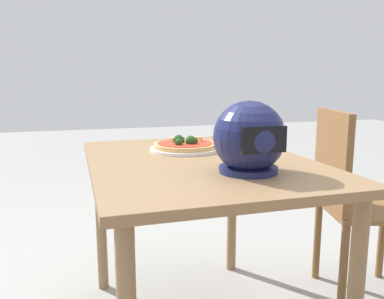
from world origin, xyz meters
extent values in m
cube|color=olive|center=(0.00, 0.00, 0.72)|extent=(0.81, 1.10, 0.03)
cylinder|color=olive|center=(-0.35, -0.49, 0.35)|extent=(0.05, 0.05, 0.71)
cylinder|color=olive|center=(0.35, -0.49, 0.35)|extent=(0.05, 0.05, 0.71)
cylinder|color=white|center=(0.00, -0.20, 0.75)|extent=(0.30, 0.30, 0.01)
cylinder|color=tan|center=(0.00, -0.20, 0.76)|extent=(0.27, 0.27, 0.02)
cylinder|color=red|center=(0.00, -0.20, 0.77)|extent=(0.24, 0.24, 0.00)
sphere|color=#234C1E|center=(-0.02, -0.16, 0.79)|extent=(0.04, 0.04, 0.04)
sphere|color=#234C1E|center=(0.02, -0.22, 0.78)|extent=(0.04, 0.04, 0.04)
sphere|color=#234C1E|center=(0.04, -0.15, 0.78)|extent=(0.03, 0.03, 0.03)
sphere|color=#234C1E|center=(0.01, -0.21, 0.78)|extent=(0.03, 0.03, 0.03)
sphere|color=#234C1E|center=(-0.04, -0.19, 0.78)|extent=(0.03, 0.03, 0.03)
cylinder|color=#E0D172|center=(0.05, -0.23, 0.78)|extent=(0.02, 0.02, 0.02)
cylinder|color=#E0D172|center=(-0.08, -0.27, 0.78)|extent=(0.02, 0.02, 0.01)
cylinder|color=#E0D172|center=(0.00, -0.17, 0.78)|extent=(0.02, 0.02, 0.02)
cylinder|color=#E0D172|center=(-0.08, -0.21, 0.78)|extent=(0.03, 0.03, 0.02)
cylinder|color=#E0D172|center=(0.01, -0.23, 0.78)|extent=(0.02, 0.02, 0.01)
sphere|color=#191E4C|center=(-0.09, 0.25, 0.86)|extent=(0.23, 0.23, 0.23)
cylinder|color=#191E4C|center=(-0.09, 0.25, 0.75)|extent=(0.19, 0.19, 0.02)
cube|color=black|center=(-0.09, 0.36, 0.86)|extent=(0.15, 0.02, 0.08)
cube|color=brown|center=(-0.86, -0.06, 0.44)|extent=(0.49, 0.49, 0.02)
cube|color=brown|center=(-0.68, -0.11, 0.68)|extent=(0.13, 0.37, 0.45)
cylinder|color=brown|center=(-1.07, -0.18, 0.21)|extent=(0.04, 0.04, 0.43)
cylinder|color=brown|center=(-0.74, -0.27, 0.21)|extent=(0.04, 0.04, 0.43)
cylinder|color=brown|center=(-0.65, 0.06, 0.21)|extent=(0.04, 0.04, 0.43)
camera|label=1|loc=(0.45, 1.40, 1.04)|focal=36.91mm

